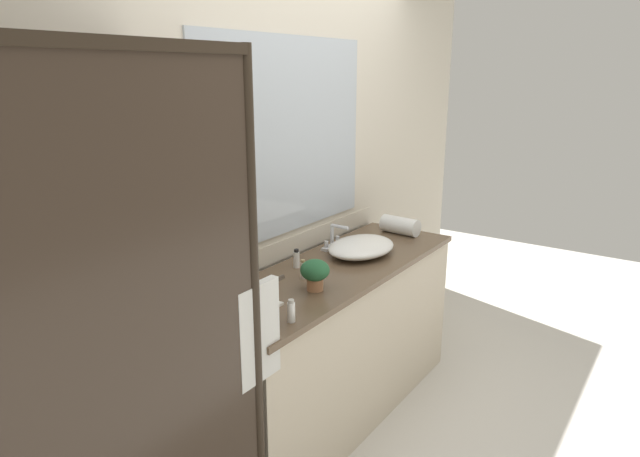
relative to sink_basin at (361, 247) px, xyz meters
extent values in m
plane|color=silver|center=(-0.26, 0.00, -0.94)|extent=(8.00, 8.00, 0.00)
cube|color=beige|center=(-0.26, 0.35, 0.36)|extent=(4.40, 0.05, 2.60)
cube|color=beige|center=(-0.26, 0.32, 0.01)|extent=(1.80, 0.01, 0.11)
cube|color=silver|center=(-0.26, 0.32, 0.63)|extent=(1.37, 0.01, 1.04)
cube|color=beige|center=(-0.26, 0.01, -0.51)|extent=(1.80, 0.56, 0.87)
cube|color=brown|center=(-0.26, 0.00, -0.06)|extent=(1.80, 0.58, 0.03)
cylinder|color=#2D2319|center=(-1.21, -0.27, 0.06)|extent=(0.04, 0.04, 2.00)
cube|color=#2D2319|center=(-1.71, -0.27, 1.04)|extent=(1.00, 0.04, 0.04)
cube|color=#382B21|center=(-1.71, -0.27, 0.06)|extent=(0.96, 0.01, 1.96)
cube|color=#382B21|center=(-1.21, 0.02, 0.06)|extent=(0.01, 0.57, 1.96)
cylinder|color=#2D2319|center=(-1.19, -0.26, 0.20)|extent=(0.32, 0.02, 0.02)
cube|color=white|center=(-1.19, -0.26, 0.02)|extent=(0.22, 0.04, 0.39)
ellipsoid|color=white|center=(0.00, 0.00, 0.00)|extent=(0.46, 0.34, 0.09)
cube|color=silver|center=(0.00, 0.20, -0.04)|extent=(0.17, 0.04, 0.02)
cylinder|color=silver|center=(0.00, 0.20, 0.03)|extent=(0.02, 0.02, 0.12)
cylinder|color=silver|center=(0.00, 0.15, 0.10)|extent=(0.02, 0.11, 0.02)
cylinder|color=silver|center=(-0.06, 0.20, -0.01)|extent=(0.02, 0.02, 0.04)
cylinder|color=silver|center=(0.06, 0.20, -0.01)|extent=(0.02, 0.02, 0.04)
cylinder|color=#B77A51|center=(-0.59, -0.09, -0.02)|extent=(0.08, 0.08, 0.06)
ellipsoid|color=#265C36|center=(-0.59, -0.09, 0.06)|extent=(0.14, 0.14, 0.10)
cube|color=silver|center=(-0.86, -0.05, -0.04)|extent=(0.10, 0.07, 0.01)
ellipsoid|color=beige|center=(-0.86, -0.05, -0.02)|extent=(0.07, 0.04, 0.02)
cylinder|color=silver|center=(-0.50, 0.05, 0.00)|extent=(0.03, 0.03, 0.08)
cylinder|color=#9E895B|center=(-0.50, 0.05, 0.05)|extent=(0.02, 0.02, 0.01)
cylinder|color=white|center=(-0.39, 0.17, 0.00)|extent=(0.03, 0.03, 0.09)
cylinder|color=black|center=(-0.39, 0.17, 0.05)|extent=(0.03, 0.03, 0.02)
cylinder|color=white|center=(-0.93, -0.22, 0.00)|extent=(0.03, 0.03, 0.09)
cylinder|color=#B7B2A8|center=(-0.93, -0.22, 0.05)|extent=(0.03, 0.03, 0.01)
cylinder|color=white|center=(0.50, 0.01, 0.01)|extent=(0.13, 0.26, 0.11)
camera|label=1|loc=(-2.58, -1.52, 0.97)|focal=30.78mm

